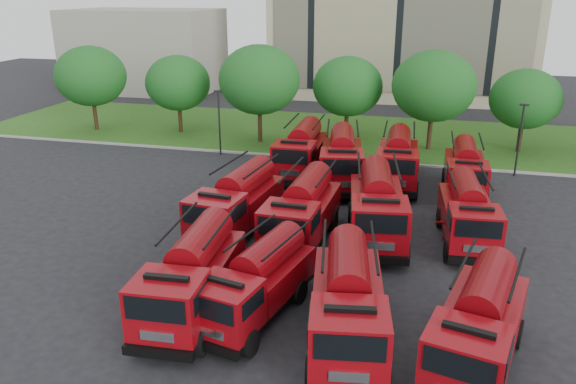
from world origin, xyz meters
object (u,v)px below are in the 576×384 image
(fire_truck_1, at_px, (257,282))
(fire_truck_6, at_px, (377,206))
(fire_truck_4, at_px, (237,202))
(fire_truck_10, at_px, (398,159))
(fire_truck_7, at_px, (468,213))
(fire_truck_11, at_px, (465,170))
(fire_truck_0, at_px, (192,275))
(fire_truck_5, at_px, (303,211))
(firefighter_5, at_px, (448,239))
(fire_truck_8, at_px, (302,151))
(firefighter_3, at_px, (499,328))
(fire_truck_9, at_px, (342,159))
(fire_truck_3, at_px, (479,324))
(firefighter_2, at_px, (498,369))
(fire_truck_2, at_px, (348,302))
(firefighter_4, at_px, (293,254))

(fire_truck_1, relative_size, fire_truck_6, 0.86)
(fire_truck_4, xyz_separation_m, fire_truck_10, (7.77, 10.12, 0.01))
(fire_truck_7, relative_size, fire_truck_11, 1.02)
(fire_truck_0, relative_size, fire_truck_5, 0.98)
(fire_truck_6, xyz_separation_m, fire_truck_10, (0.48, 9.10, -0.07))
(fire_truck_0, distance_m, firefighter_5, 14.24)
(fire_truck_8, relative_size, firefighter_3, 4.46)
(fire_truck_9, xyz_separation_m, firefighter_5, (6.86, -7.31, -1.79))
(fire_truck_9, distance_m, firefighter_5, 10.18)
(fire_truck_0, height_order, fire_truck_3, fire_truck_0)
(firefighter_2, distance_m, firefighter_5, 10.79)
(fire_truck_0, distance_m, fire_truck_3, 10.89)
(fire_truck_7, bearing_deg, firefighter_5, 171.20)
(fire_truck_6, distance_m, fire_truck_8, 11.31)
(fire_truck_3, relative_size, fire_truck_7, 1.04)
(fire_truck_2, xyz_separation_m, fire_truck_4, (-7.18, 8.60, 0.03))
(fire_truck_3, distance_m, fire_truck_7, 10.52)
(fire_truck_2, bearing_deg, fire_truck_1, 157.16)
(fire_truck_5, xyz_separation_m, fire_truck_8, (-2.51, 10.89, 0.05))
(firefighter_2, relative_size, firefighter_5, 1.09)
(fire_truck_7, height_order, firefighter_2, fire_truck_7)
(fire_truck_8, xyz_separation_m, fire_truck_11, (10.93, -1.19, -0.17))
(fire_truck_7, bearing_deg, fire_truck_3, -95.21)
(fire_truck_2, relative_size, fire_truck_4, 0.99)
(firefighter_2, bearing_deg, fire_truck_4, 50.64)
(fire_truck_4, xyz_separation_m, firefighter_3, (12.81, -6.22, -1.73))
(firefighter_4, distance_m, firefighter_5, 8.38)
(fire_truck_2, xyz_separation_m, fire_truck_11, (4.89, 17.91, -0.10))
(fire_truck_10, xyz_separation_m, fire_truck_11, (4.29, -0.80, -0.13))
(fire_truck_4, bearing_deg, fire_truck_2, -43.63)
(fire_truck_5, bearing_deg, fire_truck_11, 51.48)
(fire_truck_3, relative_size, fire_truck_4, 0.96)
(fire_truck_11, relative_size, firefighter_2, 3.97)
(fire_truck_8, relative_size, fire_truck_10, 1.02)
(fire_truck_7, height_order, fire_truck_9, fire_truck_9)
(firefighter_3, bearing_deg, fire_truck_9, -81.05)
(fire_truck_3, distance_m, firefighter_4, 10.83)
(fire_truck_2, bearing_deg, fire_truck_4, 120.82)
(fire_truck_1, distance_m, fire_truck_11, 19.06)
(firefighter_4, bearing_deg, fire_truck_9, -59.17)
(fire_truck_1, height_order, firefighter_4, fire_truck_1)
(fire_truck_3, height_order, firefighter_4, fire_truck_3)
(fire_truck_11, relative_size, firefighter_5, 4.35)
(fire_truck_0, xyz_separation_m, firefighter_2, (11.67, -0.87, -1.69))
(fire_truck_0, height_order, fire_truck_7, fire_truck_0)
(fire_truck_7, distance_m, fire_truck_10, 9.35)
(fire_truck_2, bearing_deg, fire_truck_8, 98.50)
(fire_truck_0, relative_size, fire_truck_4, 0.96)
(fire_truck_1, xyz_separation_m, fire_truck_6, (3.87, 8.69, 0.28))
(fire_truck_0, relative_size, firefighter_2, 4.25)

